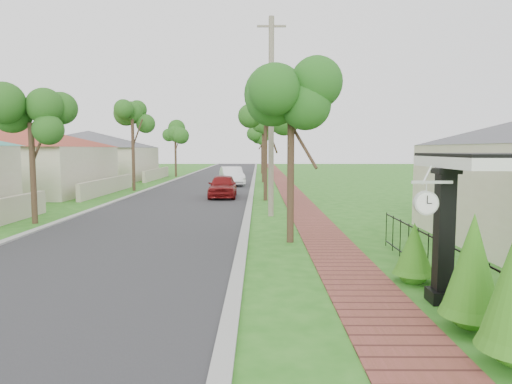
% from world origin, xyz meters
% --- Properties ---
extents(ground, '(160.00, 160.00, 0.00)m').
position_xyz_m(ground, '(0.00, 0.00, 0.00)').
color(ground, '#266A19').
rests_on(ground, ground).
extents(road, '(7.00, 120.00, 0.02)m').
position_xyz_m(road, '(-3.00, 20.00, 0.00)').
color(road, '#28282B').
rests_on(road, ground).
extents(kerb_right, '(0.30, 120.00, 0.10)m').
position_xyz_m(kerb_right, '(0.65, 20.00, 0.00)').
color(kerb_right, '#9E9E99').
rests_on(kerb_right, ground).
extents(kerb_left, '(0.30, 120.00, 0.10)m').
position_xyz_m(kerb_left, '(-6.65, 20.00, 0.00)').
color(kerb_left, '#9E9E99').
rests_on(kerb_left, ground).
extents(sidewalk, '(1.50, 120.00, 0.03)m').
position_xyz_m(sidewalk, '(3.25, 20.00, 0.00)').
color(sidewalk, brown).
rests_on(sidewalk, ground).
extents(porch_post, '(0.48, 0.48, 2.52)m').
position_xyz_m(porch_post, '(4.55, -1.00, 1.12)').
color(porch_post, black).
rests_on(porch_post, ground).
extents(picket_fence, '(0.03, 8.02, 1.00)m').
position_xyz_m(picket_fence, '(4.90, -0.00, 0.53)').
color(picket_fence, black).
rests_on(picket_fence, ground).
extents(street_trees, '(10.70, 37.65, 5.89)m').
position_xyz_m(street_trees, '(-2.87, 26.84, 4.54)').
color(street_trees, '#382619').
rests_on(street_trees, ground).
extents(hedge_row, '(0.89, 4.75, 2.13)m').
position_xyz_m(hedge_row, '(4.45, -2.32, 0.91)').
color(hedge_row, '#217216').
rests_on(hedge_row, ground).
extents(far_house_red, '(15.56, 15.56, 4.60)m').
position_xyz_m(far_house_red, '(-14.97, 20.00, 2.34)').
color(far_house_red, beige).
rests_on(far_house_red, ground).
extents(far_house_grey, '(15.56, 15.56, 4.60)m').
position_xyz_m(far_house_grey, '(-14.97, 34.00, 2.34)').
color(far_house_grey, beige).
rests_on(far_house_grey, ground).
extents(parked_car_red, '(1.70, 4.01, 1.35)m').
position_xyz_m(parked_car_red, '(-1.00, 17.41, 0.68)').
color(parked_car_red, maroon).
rests_on(parked_car_red, ground).
extents(parked_car_white, '(2.33, 4.63, 1.46)m').
position_xyz_m(parked_car_white, '(-1.00, 26.47, 0.73)').
color(parked_car_white, white).
rests_on(parked_car_white, ground).
extents(near_tree, '(1.96, 1.96, 5.02)m').
position_xyz_m(near_tree, '(2.10, 4.53, 3.99)').
color(near_tree, '#382619').
rests_on(near_tree, ground).
extents(utility_pole, '(1.20, 0.24, 8.30)m').
position_xyz_m(utility_pole, '(1.65, 10.00, 4.21)').
color(utility_pole, gray).
rests_on(utility_pole, ground).
extents(station_clock, '(0.71, 0.13, 0.60)m').
position_xyz_m(station_clock, '(4.06, -1.40, 1.95)').
color(station_clock, silver).
rests_on(station_clock, ground).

